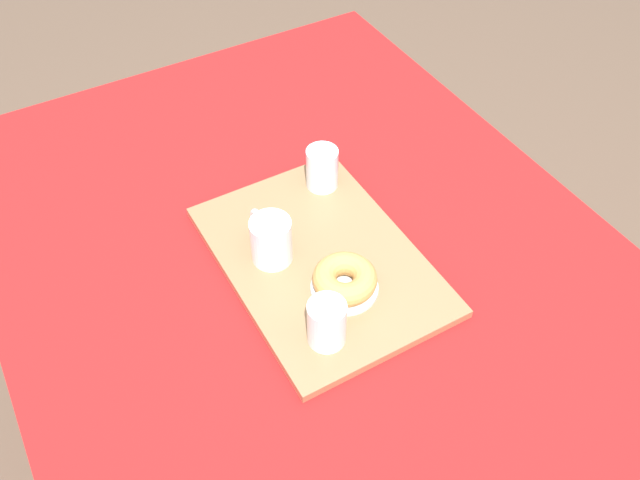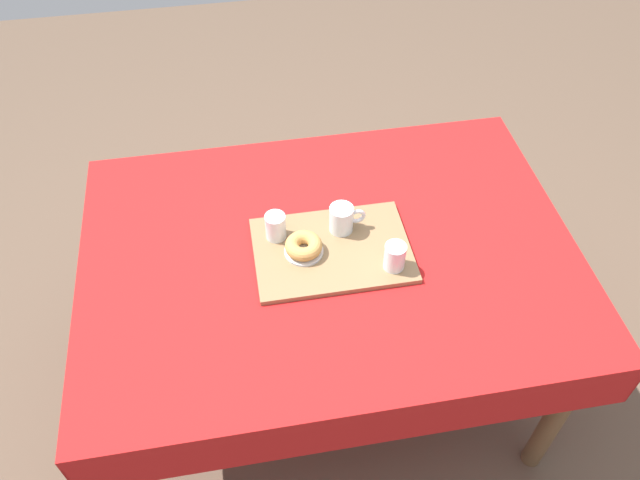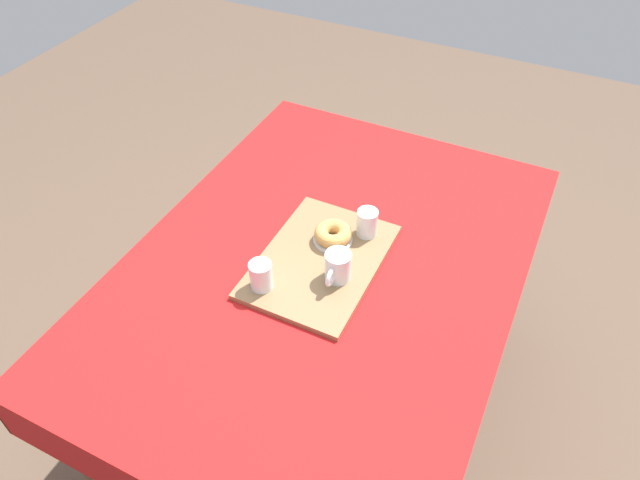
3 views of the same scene
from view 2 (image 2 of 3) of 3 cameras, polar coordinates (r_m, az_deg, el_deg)
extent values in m
plane|color=brown|center=(2.45, 0.68, -12.25)|extent=(6.00, 6.00, 0.00)
cube|color=red|center=(1.86, 0.87, -1.29)|extent=(1.46, 1.05, 0.04)
cube|color=red|center=(2.29, -1.54, 7.03)|extent=(1.46, 0.01, 0.14)
cube|color=red|center=(1.66, 4.25, -17.02)|extent=(1.46, 0.01, 0.14)
cube|color=red|center=(2.14, 20.26, -0.29)|extent=(0.01, 1.05, 0.14)
cube|color=red|center=(1.98, -20.39, -5.62)|extent=(0.01, 1.05, 0.14)
cylinder|color=brown|center=(2.56, 13.11, 2.49)|extent=(0.06, 0.06, 0.69)
cylinder|color=brown|center=(2.44, -15.98, -1.15)|extent=(0.06, 0.06, 0.69)
cylinder|color=brown|center=(2.12, 20.81, -14.35)|extent=(0.06, 0.06, 0.69)
cube|color=olive|center=(1.84, 1.10, -0.93)|extent=(0.46, 0.32, 0.02)
cylinder|color=white|center=(1.85, 1.94, 1.94)|extent=(0.07, 0.07, 0.09)
cylinder|color=#5B230A|center=(1.86, 1.94, 1.77)|extent=(0.06, 0.06, 0.06)
torus|color=white|center=(1.86, 3.39, 2.17)|extent=(0.05, 0.01, 0.05)
cylinder|color=white|center=(1.77, 6.80, -1.50)|extent=(0.06, 0.06, 0.08)
cylinder|color=silver|center=(1.78, 6.74, -1.93)|extent=(0.05, 0.05, 0.04)
cylinder|color=white|center=(1.84, -4.06, 1.24)|extent=(0.06, 0.06, 0.08)
cylinder|color=silver|center=(1.85, -4.03, 0.88)|extent=(0.05, 0.05, 0.04)
cylinder|color=silver|center=(1.82, -1.48, -1.01)|extent=(0.11, 0.11, 0.01)
torus|color=tan|center=(1.80, -1.50, -0.52)|extent=(0.11, 0.11, 0.04)
camera|label=1|loc=(1.70, -27.16, 26.78)|focal=37.64mm
camera|label=3|loc=(2.13, 34.64, 36.50)|focal=32.99mm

